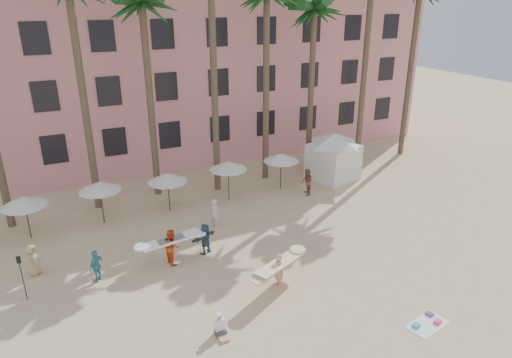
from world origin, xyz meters
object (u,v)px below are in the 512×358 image
Objects in this scene: cabana at (334,152)px; carrier_yellow at (279,268)px; carrier_white at (171,245)px; pink_hotel at (211,52)px.

cabana is 14.40m from carrier_yellow.
carrier_white reaches higher than carrier_yellow.
pink_hotel is 22.79m from carrier_white.
pink_hotel reaches higher than carrier_yellow.
carrier_yellow is 5.72m from carrier_white.
carrier_white is at bearing -116.02° from pink_hotel.
cabana reaches higher than carrier_white.
cabana is 1.84× the size of carrier_white.
pink_hotel is 15.23m from cabana.
carrier_white is (-9.51, -19.49, -7.01)m from pink_hotel.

